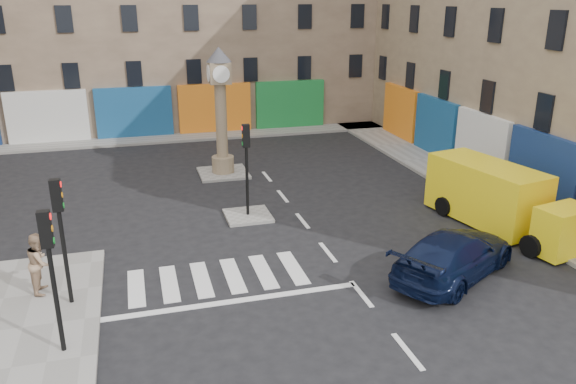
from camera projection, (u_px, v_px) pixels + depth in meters
name	position (u px, v px, depth m)	size (l,w,h in m)	color
ground	(375.00, 311.00, 15.93)	(120.00, 120.00, 0.00)	black
sidewalk_right	(456.00, 179.00, 27.21)	(2.60, 30.00, 0.15)	gray
sidewalk_far	(170.00, 138.00, 35.05)	(32.00, 2.40, 0.15)	gray
island_near	(248.00, 216.00, 22.66)	(1.80, 1.80, 0.12)	gray
island_far	(223.00, 173.00, 28.11)	(2.40, 2.40, 0.12)	gray
traffic_light_left_near	(50.00, 260.00, 13.12)	(0.28, 0.22, 3.70)	black
traffic_light_left_far	(60.00, 222.00, 15.30)	(0.28, 0.22, 3.70)	black
traffic_light_island	(246.00, 155.00, 21.83)	(0.28, 0.22, 3.70)	black
clock_pillar	(221.00, 104.00, 26.96)	(1.20, 1.20, 6.10)	#958061
navy_sedan	(454.00, 254.00, 17.69)	(2.10, 5.16, 1.50)	black
yellow_van	(498.00, 198.00, 21.36)	(3.21, 6.72, 2.35)	yellow
pedestrian_tan	(40.00, 263.00, 16.43)	(0.90, 0.70, 1.84)	tan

